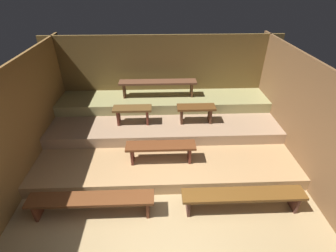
# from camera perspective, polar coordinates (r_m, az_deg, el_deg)

# --- Properties ---
(ground) EXTENTS (6.43, 5.13, 0.08)m
(ground) POSITION_cam_1_polar(r_m,az_deg,el_deg) (5.83, -0.57, -8.06)
(ground) COLOR #9E845B
(wall_back) EXTENTS (6.43, 0.06, 2.34)m
(wall_back) POSITION_cam_1_polar(r_m,az_deg,el_deg) (7.10, -1.17, 11.22)
(wall_back) COLOR brown
(wall_back) RESTS_ON ground
(wall_left) EXTENTS (0.06, 5.13, 2.34)m
(wall_left) POSITION_cam_1_polar(r_m,az_deg,el_deg) (5.81, -29.98, 1.40)
(wall_left) COLOR brown
(wall_left) RESTS_ON ground
(wall_right) EXTENTS (0.06, 5.13, 2.34)m
(wall_right) POSITION_cam_1_polar(r_m,az_deg,el_deg) (5.91, 28.12, 2.52)
(wall_right) COLOR brown
(wall_right) RESTS_ON ground
(platform_lower) EXTENTS (5.63, 3.23, 0.27)m
(platform_lower) POSITION_cam_1_polar(r_m,az_deg,el_deg) (6.15, -0.74, -3.49)
(platform_lower) COLOR #A88154
(platform_lower) RESTS_ON ground
(platform_middle) EXTENTS (5.63, 2.03, 0.27)m
(platform_middle) POSITION_cam_1_polar(r_m,az_deg,el_deg) (6.50, -0.90, 1.56)
(platform_middle) COLOR #9E7E61
(platform_middle) RESTS_ON platform_lower
(platform_upper) EXTENTS (5.63, 1.01, 0.27)m
(platform_upper) POSITION_cam_1_polar(r_m,az_deg,el_deg) (6.81, -1.03, 5.70)
(platform_upper) COLOR #938E5A
(platform_upper) RESTS_ON platform_middle
(bench_floor_left) EXTENTS (2.19, 0.33, 0.43)m
(bench_floor_left) POSITION_cam_1_polar(r_m,az_deg,el_deg) (4.66, -17.40, -16.22)
(bench_floor_left) COLOR #5D3117
(bench_floor_left) RESTS_ON ground
(bench_floor_right) EXTENTS (2.19, 0.33, 0.43)m
(bench_floor_right) POSITION_cam_1_polar(r_m,az_deg,el_deg) (4.72, 17.05, -15.29)
(bench_floor_right) COLOR brown
(bench_floor_right) RESTS_ON ground
(bench_lower_center) EXTENTS (1.45, 0.33, 0.43)m
(bench_lower_center) POSITION_cam_1_polar(r_m,az_deg,el_deg) (5.14, -1.69, -5.15)
(bench_lower_center) COLOR brown
(bench_lower_center) RESTS_ON platform_lower
(bench_middle_left) EXTENTS (0.93, 0.33, 0.43)m
(bench_middle_left) POSITION_cam_1_polar(r_m,az_deg,el_deg) (5.99, -8.24, 3.36)
(bench_middle_left) COLOR brown
(bench_middle_left) RESTS_ON platform_middle
(bench_middle_right) EXTENTS (0.93, 0.33, 0.43)m
(bench_middle_right) POSITION_cam_1_polar(r_m,az_deg,el_deg) (6.02, 6.52, 3.65)
(bench_middle_right) COLOR #583417
(bench_middle_right) RESTS_ON platform_middle
(bench_upper_center) EXTENTS (2.07, 0.33, 0.43)m
(bench_upper_center) POSITION_cam_1_polar(r_m,az_deg,el_deg) (6.68, -2.37, 9.78)
(bench_upper_center) COLOR brown
(bench_upper_center) RESTS_ON platform_upper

